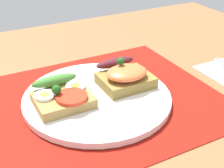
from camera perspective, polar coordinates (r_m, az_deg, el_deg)
The scene contains 5 objects.
ground_plane at distance 57.83cm, azimuth -2.64°, elevation -4.57°, with size 120.00×90.00×3.20cm, color #916037.
placemat at distance 56.87cm, azimuth -2.68°, elevation -3.11°, with size 43.56×35.85×0.30cm, color #9A160D.
plate at distance 56.49cm, azimuth -2.70°, elevation -2.51°, with size 26.30×26.30×1.11cm, color white.
sandwich_egg_tomato at distance 53.99cm, azimuth -8.96°, elevation -2.10°, with size 9.34×9.37×3.92cm.
sandwich_salmon at distance 58.54cm, azimuth 2.24°, elevation 1.62°, with size 9.41×9.10×5.54cm.
Camera 1 is at (-19.82, -43.67, 30.71)cm, focal length 50.71 mm.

